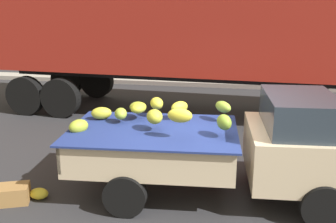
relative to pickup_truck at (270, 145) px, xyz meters
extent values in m
plane|color=#28282B|center=(-1.01, -0.32, -0.88)|extent=(220.00, 220.00, 0.00)
cube|color=gray|center=(-1.01, 8.56, -0.80)|extent=(80.00, 0.80, 0.16)
cube|color=#CCB793|center=(0.59, 0.04, -0.09)|extent=(1.98, 1.84, 0.78)
cube|color=#28333D|center=(0.40, 0.02, 0.56)|extent=(1.13, 1.58, 0.52)
cube|color=#CCB793|center=(-1.85, -0.14, -0.30)|extent=(2.68, 1.89, 0.08)
cube|color=#CCB793|center=(-1.91, 0.68, -0.04)|extent=(2.56, 0.24, 0.44)
cube|color=#CCB793|center=(-1.79, -0.97, -0.04)|extent=(2.56, 0.24, 0.44)
cube|color=#CCB793|center=(-0.60, -0.05, -0.04)|extent=(0.17, 1.71, 0.44)
cube|color=#CCB793|center=(-3.11, -0.24, -0.04)|extent=(0.17, 1.71, 0.44)
cube|color=#B21914|center=(-1.92, 0.71, -0.08)|extent=(2.45, 0.19, 0.07)
cube|color=navy|center=(-1.85, -0.14, 0.19)|extent=(2.81, 2.02, 0.03)
ellipsoid|color=olive|center=(-0.72, -0.33, 0.44)|extent=(0.31, 0.37, 0.23)
ellipsoid|color=#8FA531|center=(-2.46, 0.08, 0.36)|extent=(0.28, 0.34, 0.19)
ellipsoid|color=olive|center=(-2.26, 0.40, 0.41)|extent=(0.35, 0.36, 0.17)
ellipsoid|color=gold|center=(-2.84, 0.20, 0.32)|extent=(0.40, 0.32, 0.21)
ellipsoid|color=gold|center=(-1.94, 0.55, 0.45)|extent=(0.33, 0.38, 0.21)
ellipsoid|color=gold|center=(-1.36, -0.55, 0.57)|extent=(0.38, 0.20, 0.21)
ellipsoid|color=gold|center=(-1.81, -0.21, 0.43)|extent=(0.35, 0.39, 0.23)
ellipsoid|color=#91A12D|center=(-3.00, -0.43, 0.27)|extent=(0.36, 0.40, 0.23)
ellipsoid|color=gold|center=(-1.51, 0.43, 0.43)|extent=(0.36, 0.39, 0.21)
ellipsoid|color=olive|center=(-0.78, 0.49, 0.46)|extent=(0.37, 0.41, 0.19)
ellipsoid|color=gold|center=(-2.21, 0.30, 0.42)|extent=(0.30, 0.40, 0.18)
cylinder|color=black|center=(0.57, 0.86, -0.56)|extent=(0.65, 0.25, 0.64)
cylinder|color=black|center=(0.69, -0.78, -0.56)|extent=(0.65, 0.25, 0.64)
cylinder|color=black|center=(-2.22, 0.66, -0.56)|extent=(0.65, 0.25, 0.64)
cylinder|color=black|center=(-2.10, -0.99, -0.56)|extent=(0.65, 0.25, 0.64)
cube|color=maroon|center=(-1.62, 4.61, 1.72)|extent=(12.12, 3.19, 2.70)
cube|color=black|center=(-1.62, 4.61, 0.22)|extent=(11.04, 1.04, 0.30)
cylinder|color=black|center=(-5.14, 6.01, -0.34)|extent=(1.10, 0.36, 1.08)
cylinder|color=black|center=(-5.28, 3.62, -0.34)|extent=(1.10, 0.36, 1.08)
cylinder|color=black|center=(-6.22, 6.07, -0.34)|extent=(1.10, 0.36, 1.08)
cylinder|color=black|center=(-6.36, 3.68, -0.34)|extent=(1.10, 0.36, 1.08)
cylinder|color=#38383A|center=(1.68, 4.41, -0.26)|extent=(0.18, 0.18, 1.25)
ellipsoid|color=yellow|center=(-3.60, -0.75, -0.79)|extent=(0.31, 0.24, 0.18)
cube|color=olive|center=(-3.96, -0.94, -0.74)|extent=(0.62, 0.53, 0.28)
camera|label=1|loc=(-0.56, -5.83, 2.15)|focal=40.95mm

